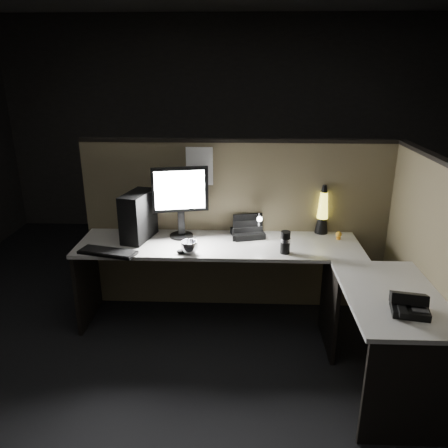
{
  "coord_description": "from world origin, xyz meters",
  "views": [
    {
      "loc": [
        0.02,
        -2.69,
        2.09
      ],
      "look_at": [
        -0.1,
        0.35,
        0.99
      ],
      "focal_mm": 35.0,
      "sensor_mm": 36.0,
      "label": 1
    }
  ],
  "objects_px": {
    "pc_tower": "(138,216)",
    "lava_lamp": "(323,213)",
    "keyboard": "(108,252)",
    "desk_phone": "(409,305)",
    "monitor": "(180,195)"
  },
  "relations": [
    {
      "from": "keyboard",
      "to": "lava_lamp",
      "type": "xyz_separation_m",
      "value": [
        1.72,
        0.52,
        0.17
      ]
    },
    {
      "from": "keyboard",
      "to": "desk_phone",
      "type": "distance_m",
      "value": 2.15
    },
    {
      "from": "pc_tower",
      "to": "desk_phone",
      "type": "xyz_separation_m",
      "value": [
        1.83,
        -1.1,
        -0.15
      ]
    },
    {
      "from": "monitor",
      "to": "lava_lamp",
      "type": "height_order",
      "value": "monitor"
    },
    {
      "from": "pc_tower",
      "to": "keyboard",
      "type": "relative_size",
      "value": 0.88
    },
    {
      "from": "monitor",
      "to": "lava_lamp",
      "type": "distance_m",
      "value": 1.22
    },
    {
      "from": "desk_phone",
      "to": "monitor",
      "type": "bearing_deg",
      "value": 153.19
    },
    {
      "from": "lava_lamp",
      "to": "desk_phone",
      "type": "bearing_deg",
      "value": -77.34
    },
    {
      "from": "monitor",
      "to": "desk_phone",
      "type": "relative_size",
      "value": 2.5
    },
    {
      "from": "monitor",
      "to": "lava_lamp",
      "type": "relative_size",
      "value": 1.4
    },
    {
      "from": "pc_tower",
      "to": "lava_lamp",
      "type": "height_order",
      "value": "lava_lamp"
    },
    {
      "from": "keyboard",
      "to": "pc_tower",
      "type": "bearing_deg",
      "value": 75.45
    },
    {
      "from": "monitor",
      "to": "keyboard",
      "type": "distance_m",
      "value": 0.74
    },
    {
      "from": "pc_tower",
      "to": "keyboard",
      "type": "xyz_separation_m",
      "value": [
        -0.18,
        -0.32,
        -0.19
      ]
    },
    {
      "from": "pc_tower",
      "to": "keyboard",
      "type": "distance_m",
      "value": 0.41
    }
  ]
}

